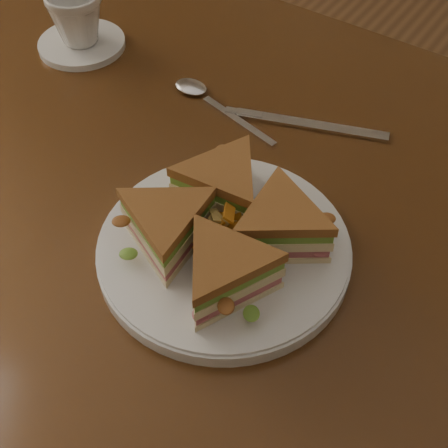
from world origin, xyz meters
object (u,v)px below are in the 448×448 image
spoon (202,95)px  sandwich_wedges (224,227)px  saucer (82,44)px  coffee_cup (77,18)px  table (241,245)px  plate (224,250)px  knife (300,123)px

spoon → sandwich_wedges: bearing=-36.7°
sandwich_wedges → saucer: 0.45m
spoon → coffee_cup: bearing=-167.0°
saucer → coffee_cup: bearing=0.0°
saucer → coffee_cup: 0.04m
spoon → saucer: same height
coffee_cup → spoon: bearing=-13.0°
sandwich_wedges → spoon: size_ratio=1.42×
saucer → coffee_cup: (0.00, 0.00, 0.04)m
table → saucer: 0.40m
plate → coffee_cup: (-0.40, 0.21, 0.04)m
spoon → coffee_cup: 0.22m
spoon → coffee_cup: coffee_cup is taller
plate → sandwich_wedges: bearing=180.0°
knife → plate: bearing=-100.1°
table → saucer: size_ratio=9.34×
plate → knife: 0.24m
saucer → coffee_cup: coffee_cup is taller
coffee_cup → knife: bearing=-9.0°
plate → saucer: bearing=152.6°
table → saucer: (-0.36, 0.12, 0.10)m
plate → sandwich_wedges: (-0.00, 0.00, 0.04)m
plate → coffee_cup: 0.45m
spoon → saucer: (-0.22, -0.00, 0.00)m
plate → knife: plate is taller
table → knife: 0.18m
spoon → knife: spoon is taller
knife → saucer: (-0.36, -0.03, 0.00)m
spoon → knife: size_ratio=0.88×
knife → saucer: saucer is taller
sandwich_wedges → knife: (-0.04, 0.23, -0.04)m
sandwich_wedges → spoon: sandwich_wedges is taller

